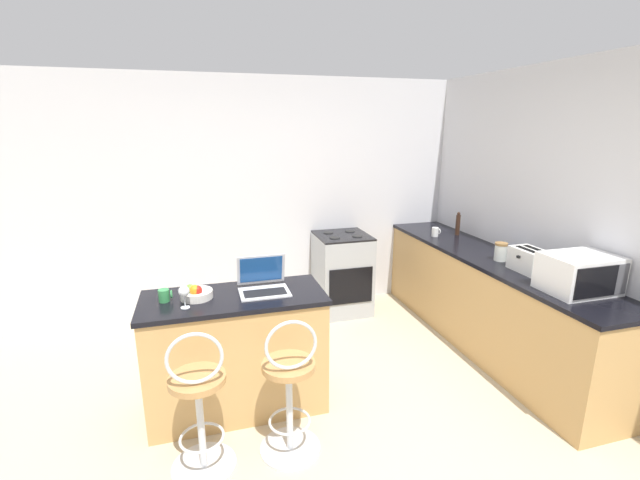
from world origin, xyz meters
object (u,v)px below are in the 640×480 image
at_px(wine_glass_short, 184,292).
at_px(mug_blue, 504,249).
at_px(stove_range, 342,273).
at_px(mug_green, 164,295).
at_px(toaster, 529,260).
at_px(microwave, 580,273).
at_px(pepper_mill, 458,224).
at_px(bar_stool_near, 199,406).
at_px(storage_jar, 501,252).
at_px(mug_white, 435,232).
at_px(laptop, 263,282).
at_px(fruit_bowl, 196,293).
at_px(bar_stool_far, 290,391).

xyz_separation_m(wine_glass_short, mug_blue, (2.86, 0.46, -0.06)).
relative_size(stove_range, mug_green, 9.98).
bearing_deg(toaster, microwave, -87.03).
distance_m(toaster, pepper_mill, 1.25).
relative_size(pepper_mill, wine_glass_short, 1.68).
distance_m(microwave, mug_blue, 0.95).
bearing_deg(bar_stool_near, storage_jar, 15.80).
distance_m(mug_white, wine_glass_short, 2.89).
bearing_deg(laptop, mug_blue, 6.95).
height_order(laptop, storage_jar, laptop).
relative_size(stove_range, mug_blue, 8.78).
relative_size(storage_jar, pepper_mill, 0.63).
distance_m(bar_stool_near, stove_range, 2.59).
bearing_deg(wine_glass_short, pepper_mill, 23.21).
height_order(mug_white, wine_glass_short, wine_glass_short).
distance_m(bar_stool_near, fruit_bowl, 0.77).
xyz_separation_m(bar_stool_near, mug_white, (2.55, 1.69, 0.51)).
height_order(pepper_mill, wine_glass_short, pepper_mill).
bearing_deg(fruit_bowl, microwave, -13.10).
bearing_deg(laptop, stove_range, 52.08).
relative_size(laptop, mug_green, 3.89).
distance_m(toaster, mug_blue, 0.49).
xyz_separation_m(bar_stool_far, microwave, (2.15, -0.04, 0.59)).
bearing_deg(bar_stool_near, mug_white, 33.47).
distance_m(bar_stool_far, mug_blue, 2.48).
xyz_separation_m(bar_stool_far, toaster, (2.12, 0.43, 0.55)).
distance_m(microwave, mug_green, 2.96).
relative_size(bar_stool_near, mug_green, 10.63).
distance_m(bar_stool_near, mug_white, 3.10).
distance_m(laptop, stove_range, 1.87).
bearing_deg(stove_range, toaster, -56.03).
distance_m(wine_glass_short, mug_green, 0.22).
bearing_deg(toaster, mug_blue, 74.09).
distance_m(fruit_bowl, mug_blue, 2.81).
height_order(toaster, mug_white, toaster).
xyz_separation_m(mug_white, storage_jar, (0.10, -0.94, 0.03)).
bearing_deg(fruit_bowl, bar_stool_far, -47.77).
xyz_separation_m(pepper_mill, mug_blue, (-0.01, -0.78, -0.08)).
height_order(microwave, mug_blue, microwave).
height_order(microwave, storage_jar, microwave).
height_order(bar_stool_far, pepper_mill, pepper_mill).
height_order(bar_stool_near, laptop, laptop).
xyz_separation_m(microwave, mug_green, (-2.89, 0.63, -0.09)).
distance_m(bar_stool_far, pepper_mill, 2.88).
bearing_deg(fruit_bowl, stove_range, 42.47).
bearing_deg(mug_green, bar_stool_near, -72.44).
xyz_separation_m(microwave, storage_jar, (-0.05, 0.79, -0.06)).
relative_size(microwave, fruit_bowl, 2.24).
relative_size(microwave, stove_range, 0.55).
xyz_separation_m(mug_white, fruit_bowl, (-2.53, -1.10, -0.01)).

